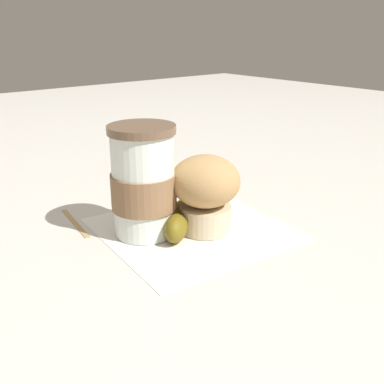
# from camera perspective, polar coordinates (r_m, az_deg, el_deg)

# --- Properties ---
(ground_plane) EXTENTS (3.00, 3.00, 0.00)m
(ground_plane) POSITION_cam_1_polar(r_m,az_deg,el_deg) (0.62, -0.00, -4.78)
(ground_plane) COLOR beige
(paper_napkin) EXTENTS (0.26, 0.26, 0.00)m
(paper_napkin) POSITION_cam_1_polar(r_m,az_deg,el_deg) (0.62, -0.00, -4.71)
(paper_napkin) COLOR white
(paper_napkin) RESTS_ON ground_plane
(coffee_cup) EXTENTS (0.09, 0.09, 0.15)m
(coffee_cup) POSITION_cam_1_polar(r_m,az_deg,el_deg) (0.59, -6.17, 1.13)
(coffee_cup) COLOR silver
(coffee_cup) RESTS_ON paper_napkin
(muffin) EXTENTS (0.09, 0.09, 0.10)m
(muffin) POSITION_cam_1_polar(r_m,az_deg,el_deg) (0.60, 1.70, 0.29)
(muffin) COLOR beige
(muffin) RESTS_ON paper_napkin
(banana) EXTENTS (0.15, 0.09, 0.04)m
(banana) POSITION_cam_1_polar(r_m,az_deg,el_deg) (0.62, -0.43, -2.66)
(banana) COLOR gold
(banana) RESTS_ON paper_napkin
(sugar_packet) EXTENTS (0.04, 0.05, 0.01)m
(sugar_packet) POSITION_cam_1_polar(r_m,az_deg,el_deg) (0.76, -3.06, 0.32)
(sugar_packet) COLOR white
(sugar_packet) RESTS_ON ground_plane
(wooden_stirrer) EXTENTS (0.02, 0.11, 0.00)m
(wooden_stirrer) POSITION_cam_1_polar(r_m,az_deg,el_deg) (0.66, -14.64, -3.78)
(wooden_stirrer) COLOR tan
(wooden_stirrer) RESTS_ON ground_plane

